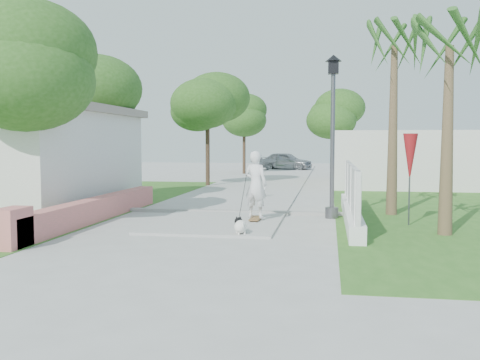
% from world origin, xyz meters
% --- Properties ---
extents(ground, '(90.00, 90.00, 0.00)m').
position_xyz_m(ground, '(0.00, 0.00, 0.00)').
color(ground, '#B7B7B2').
rests_on(ground, ground).
extents(path_strip, '(3.20, 36.00, 0.06)m').
position_xyz_m(path_strip, '(0.00, 20.00, 0.03)').
color(path_strip, '#B7B7B2').
rests_on(path_strip, ground).
extents(curb, '(6.50, 0.25, 0.10)m').
position_xyz_m(curb, '(0.00, 6.00, 0.05)').
color(curb, '#999993').
rests_on(curb, ground).
extents(grass_left, '(8.00, 20.00, 0.01)m').
position_xyz_m(grass_left, '(-7.00, 8.00, 0.01)').
color(grass_left, '#326720').
rests_on(grass_left, ground).
extents(grass_right, '(8.00, 20.00, 0.01)m').
position_xyz_m(grass_right, '(7.00, 8.00, 0.01)').
color(grass_right, '#326720').
rests_on(grass_right, ground).
extents(pink_wall, '(0.45, 8.20, 0.80)m').
position_xyz_m(pink_wall, '(-3.30, 3.55, 0.31)').
color(pink_wall, '#E27474').
rests_on(pink_wall, ground).
extents(lattice_fence, '(0.35, 7.00, 1.50)m').
position_xyz_m(lattice_fence, '(3.40, 5.00, 0.54)').
color(lattice_fence, white).
rests_on(lattice_fence, ground).
extents(building_right, '(6.00, 8.00, 2.60)m').
position_xyz_m(building_right, '(6.00, 18.00, 1.30)').
color(building_right, silver).
rests_on(building_right, ground).
extents(street_lamp, '(0.44, 0.44, 4.44)m').
position_xyz_m(street_lamp, '(2.90, 5.50, 2.43)').
color(street_lamp, '#59595E').
rests_on(street_lamp, ground).
extents(bollard, '(0.14, 0.14, 1.09)m').
position_xyz_m(bollard, '(0.20, 10.00, 0.58)').
color(bollard, white).
rests_on(bollard, ground).
extents(patio_umbrella, '(0.36, 0.36, 2.30)m').
position_xyz_m(patio_umbrella, '(4.80, 4.50, 1.69)').
color(patio_umbrella, '#59595E').
rests_on(patio_umbrella, ground).
extents(tree_left_near, '(3.60, 3.60, 5.28)m').
position_xyz_m(tree_left_near, '(-4.48, 2.98, 3.82)').
color(tree_left_near, '#4C3826').
rests_on(tree_left_near, ground).
extents(tree_left_mid, '(3.20, 3.20, 4.85)m').
position_xyz_m(tree_left_mid, '(-5.48, 8.48, 3.50)').
color(tree_left_mid, '#4C3826').
rests_on(tree_left_mid, ground).
extents(tree_path_left, '(3.40, 3.40, 5.23)m').
position_xyz_m(tree_path_left, '(-2.98, 15.98, 3.82)').
color(tree_path_left, '#4C3826').
rests_on(tree_path_left, ground).
extents(tree_path_right, '(3.00, 3.00, 4.79)m').
position_xyz_m(tree_path_right, '(3.22, 19.98, 3.49)').
color(tree_path_right, '#4C3826').
rests_on(tree_path_right, ground).
extents(tree_path_far, '(3.20, 3.20, 5.17)m').
position_xyz_m(tree_path_far, '(-2.78, 25.98, 3.82)').
color(tree_path_far, '#4C3826').
rests_on(tree_path_far, ground).
extents(palm_far, '(1.80, 1.80, 5.30)m').
position_xyz_m(palm_far, '(4.60, 6.50, 4.48)').
color(palm_far, brown).
rests_on(palm_far, ground).
extents(palm_near, '(1.80, 1.80, 4.70)m').
position_xyz_m(palm_near, '(5.40, 3.20, 3.95)').
color(palm_near, brown).
rests_on(palm_near, ground).
extents(skateboarder, '(0.75, 2.45, 1.86)m').
position_xyz_m(skateboarder, '(0.87, 4.02, 0.88)').
color(skateboarder, olive).
rests_on(skateboarder, ground).
extents(dog, '(0.43, 0.59, 0.42)m').
position_xyz_m(dog, '(0.88, 2.30, 0.23)').
color(dog, white).
rests_on(dog, ground).
extents(parked_car, '(4.28, 2.59, 1.36)m').
position_xyz_m(parked_car, '(-0.44, 31.24, 0.68)').
color(parked_car, '#979A9E').
rests_on(parked_car, ground).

